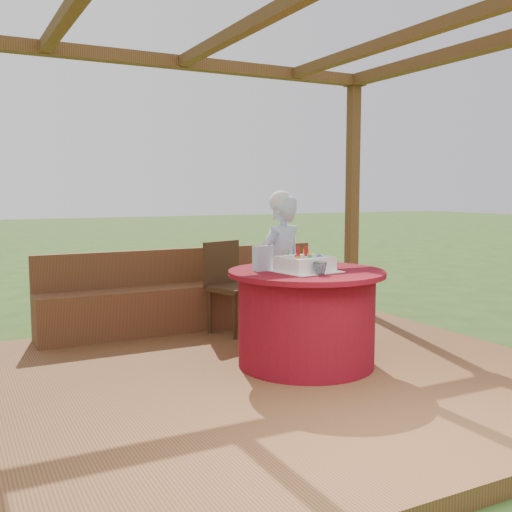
# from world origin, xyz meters

# --- Properties ---
(ground) EXTENTS (60.00, 60.00, 0.00)m
(ground) POSITION_xyz_m (0.00, 0.00, 0.00)
(ground) COLOR #284617
(ground) RESTS_ON ground
(deck) EXTENTS (4.50, 4.00, 0.12)m
(deck) POSITION_xyz_m (0.00, 0.00, 0.06)
(deck) COLOR brown
(deck) RESTS_ON ground
(pergola) EXTENTS (4.50, 4.00, 2.72)m
(pergola) POSITION_xyz_m (0.00, 0.00, 2.41)
(pergola) COLOR brown
(pergola) RESTS_ON deck
(bench) EXTENTS (3.00, 0.42, 0.80)m
(bench) POSITION_xyz_m (0.00, 1.72, 0.38)
(bench) COLOR brown
(bench) RESTS_ON deck
(table) EXTENTS (1.24, 1.24, 0.77)m
(table) POSITION_xyz_m (0.36, 0.07, 0.51)
(table) COLOR maroon
(table) RESTS_ON deck
(chair) EXTENTS (0.56, 0.56, 0.90)m
(chair) POSITION_xyz_m (0.30, 1.37, 0.62)
(chair) COLOR #3C2613
(chair) RESTS_ON deck
(elderly_woman) EXTENTS (0.56, 0.45, 1.40)m
(elderly_woman) POSITION_xyz_m (0.53, 0.78, 0.82)
(elderly_woman) COLOR #99BDE4
(elderly_woman) RESTS_ON deck
(birthday_cake) EXTENTS (0.51, 0.51, 0.19)m
(birthday_cake) POSITION_xyz_m (0.31, 0.03, 0.94)
(birthday_cake) COLOR white
(birthday_cake) RESTS_ON table
(gift_bag) EXTENTS (0.14, 0.09, 0.20)m
(gift_bag) POSITION_xyz_m (0.04, 0.22, 0.98)
(gift_bag) COLOR #CE85BB
(gift_bag) RESTS_ON table
(drinking_glass) EXTENTS (0.11, 0.11, 0.10)m
(drinking_glass) POSITION_xyz_m (0.31, -0.19, 0.93)
(drinking_glass) COLOR white
(drinking_glass) RESTS_ON table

